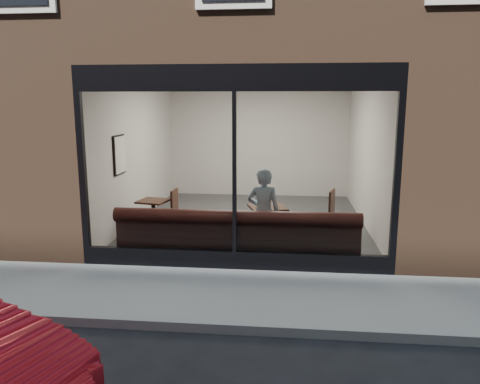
# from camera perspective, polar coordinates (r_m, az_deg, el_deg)

# --- Properties ---
(ground) EXTENTS (120.00, 120.00, 0.00)m
(ground) POSITION_cam_1_polar(r_m,az_deg,el_deg) (5.77, -3.05, -16.43)
(ground) COLOR black
(ground) RESTS_ON ground
(sidewalk_near) EXTENTS (40.00, 2.00, 0.01)m
(sidewalk_near) POSITION_cam_1_polar(r_m,az_deg,el_deg) (6.66, -1.69, -12.44)
(sidewalk_near) COLOR gray
(sidewalk_near) RESTS_ON ground
(kerb_near) EXTENTS (40.00, 0.10, 0.12)m
(kerb_near) POSITION_cam_1_polar(r_m,az_deg,el_deg) (5.70, -3.13, -16.13)
(kerb_near) COLOR gray
(kerb_near) RESTS_ON ground
(host_building_pier_left) EXTENTS (2.50, 12.00, 3.20)m
(host_building_pier_left) POSITION_cam_1_polar(r_m,az_deg,el_deg) (13.87, -13.46, 6.38)
(host_building_pier_left) COLOR brown
(host_building_pier_left) RESTS_ON ground
(host_building_pier_right) EXTENTS (2.50, 12.00, 3.20)m
(host_building_pier_right) POSITION_cam_1_polar(r_m,az_deg,el_deg) (13.42, 18.57, 5.97)
(host_building_pier_right) COLOR brown
(host_building_pier_right) RESTS_ON ground
(host_building_backfill) EXTENTS (5.00, 6.00, 3.20)m
(host_building_backfill) POSITION_cam_1_polar(r_m,az_deg,el_deg) (16.11, 2.97, 7.29)
(host_building_backfill) COLOR brown
(host_building_backfill) RESTS_ON ground
(cafe_floor) EXTENTS (6.00, 6.00, 0.00)m
(cafe_floor) POSITION_cam_1_polar(r_m,az_deg,el_deg) (10.43, 1.19, -3.61)
(cafe_floor) COLOR #2D2D30
(cafe_floor) RESTS_ON ground
(cafe_ceiling) EXTENTS (6.00, 6.00, 0.00)m
(cafe_ceiling) POSITION_cam_1_polar(r_m,az_deg,el_deg) (10.10, 1.26, 14.06)
(cafe_ceiling) COLOR white
(cafe_ceiling) RESTS_ON host_building_upper
(cafe_wall_back) EXTENTS (5.00, 0.00, 5.00)m
(cafe_wall_back) POSITION_cam_1_polar(r_m,az_deg,el_deg) (13.11, 2.29, 6.42)
(cafe_wall_back) COLOR beige
(cafe_wall_back) RESTS_ON ground
(cafe_wall_left) EXTENTS (0.00, 6.00, 6.00)m
(cafe_wall_left) POSITION_cam_1_polar(r_m,az_deg,el_deg) (10.64, -12.32, 5.09)
(cafe_wall_left) COLOR beige
(cafe_wall_left) RESTS_ON ground
(cafe_wall_right) EXTENTS (0.00, 6.00, 6.00)m
(cafe_wall_right) POSITION_cam_1_polar(r_m,az_deg,el_deg) (10.25, 15.29, 4.73)
(cafe_wall_right) COLOR beige
(cafe_wall_right) RESTS_ON ground
(storefront_kick) EXTENTS (5.00, 0.10, 0.30)m
(storefront_kick) POSITION_cam_1_polar(r_m,az_deg,el_deg) (7.58, -0.65, -8.29)
(storefront_kick) COLOR black
(storefront_kick) RESTS_ON ground
(storefront_header) EXTENTS (5.00, 0.10, 0.40)m
(storefront_header) POSITION_cam_1_polar(r_m,az_deg,el_deg) (7.16, -0.70, 13.76)
(storefront_header) COLOR black
(storefront_header) RESTS_ON host_building_upper
(storefront_mullion) EXTENTS (0.06, 0.10, 2.50)m
(storefront_mullion) POSITION_cam_1_polar(r_m,az_deg,el_deg) (7.24, -0.67, 2.22)
(storefront_mullion) COLOR black
(storefront_mullion) RESTS_ON storefront_kick
(storefront_glass) EXTENTS (4.80, 0.00, 4.80)m
(storefront_glass) POSITION_cam_1_polar(r_m,az_deg,el_deg) (7.21, -0.70, 2.18)
(storefront_glass) COLOR white
(storefront_glass) RESTS_ON storefront_kick
(banquette) EXTENTS (4.00, 0.55, 0.45)m
(banquette) POSITION_cam_1_polar(r_m,az_deg,el_deg) (7.93, -0.32, -6.83)
(banquette) COLOR #3A1A15
(banquette) RESTS_ON cafe_floor
(person) EXTENTS (0.60, 0.43, 1.56)m
(person) POSITION_cam_1_polar(r_m,az_deg,el_deg) (8.00, 2.87, -2.57)
(person) COLOR #98B9CC
(person) RESTS_ON cafe_floor
(cafe_table_left) EXTENTS (0.63, 0.63, 0.03)m
(cafe_table_left) POSITION_cam_1_polar(r_m,az_deg,el_deg) (9.27, -10.55, -1.09)
(cafe_table_left) COLOR #311D13
(cafe_table_left) RESTS_ON cafe_floor
(cafe_table_right) EXTENTS (0.79, 0.79, 0.04)m
(cafe_table_right) POSITION_cam_1_polar(r_m,az_deg,el_deg) (8.58, 3.38, -1.90)
(cafe_table_right) COLOR #311D13
(cafe_table_right) RESTS_ON cafe_floor
(cafe_chair_left) EXTENTS (0.45, 0.45, 0.04)m
(cafe_chair_left) POSITION_cam_1_polar(r_m,az_deg,el_deg) (9.48, -9.03, -3.88)
(cafe_chair_left) COLOR #311D13
(cafe_chair_left) RESTS_ON cafe_floor
(cafe_chair_right) EXTENTS (0.55, 0.55, 0.04)m
(cafe_chair_right) POSITION_cam_1_polar(r_m,az_deg,el_deg) (9.46, 9.89, -3.93)
(cafe_chair_right) COLOR #311D13
(cafe_chair_right) RESTS_ON cafe_floor
(wall_poster) EXTENTS (0.02, 0.53, 0.71)m
(wall_poster) POSITION_cam_1_polar(r_m,az_deg,el_deg) (9.46, -14.41, 4.42)
(wall_poster) COLOR white
(wall_poster) RESTS_ON cafe_wall_left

